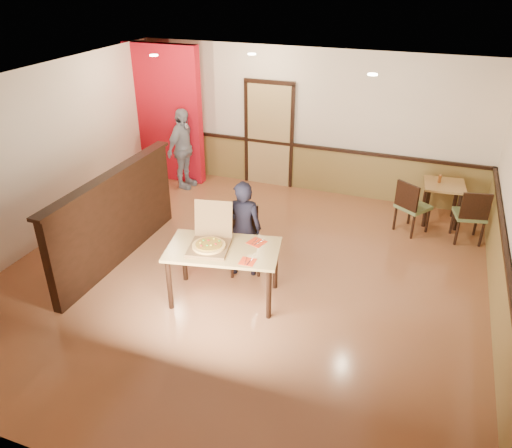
{
  "coord_description": "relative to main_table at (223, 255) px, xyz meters",
  "views": [
    {
      "loc": [
        2.37,
        -5.79,
        4.21
      ],
      "look_at": [
        0.21,
        0.0,
        0.92
      ],
      "focal_mm": 35.0,
      "sensor_mm": 36.0,
      "label": 1
    }
  ],
  "objects": [
    {
      "name": "passerby",
      "position": [
        -2.33,
        3.27,
        0.13
      ],
      "size": [
        0.5,
        1.0,
        1.64
      ],
      "primitive_type": "imported",
      "rotation": [
        0.0,
        0.0,
        1.46
      ],
      "color": "gray",
      "rests_on": "floor"
    },
    {
      "name": "spot_c",
      "position": [
        1.44,
        2.08,
        2.09
      ],
      "size": [
        0.14,
        0.14,
        0.02
      ],
      "primitive_type": "cylinder",
      "color": "#FFE7B2",
      "rests_on": "ceiling"
    },
    {
      "name": "spot_a",
      "position": [
        -2.26,
        2.38,
        2.09
      ],
      "size": [
        0.14,
        0.14,
        0.02
      ],
      "primitive_type": "cylinder",
      "color": "#FFE7B2",
      "rests_on": "ceiling"
    },
    {
      "name": "pizza",
      "position": [
        -0.17,
        -0.08,
        0.16
      ],
      "size": [
        0.54,
        0.54,
        0.03
      ],
      "primitive_type": "cylinder",
      "rotation": [
        0.0,
        0.0,
        0.25
      ],
      "color": "#EFB457",
      "rests_on": "pizza_box"
    },
    {
      "name": "chair_rail_back",
      "position": [
        0.04,
        4.03,
        0.23
      ],
      "size": [
        7.0,
        0.06,
        0.06
      ],
      "primitive_type": "cube",
      "color": "black",
      "rests_on": "wall_back"
    },
    {
      "name": "main_table",
      "position": [
        0.0,
        0.0,
        0.0
      ],
      "size": [
        1.64,
        1.14,
        0.8
      ],
      "rotation": [
        0.0,
        0.0,
        0.2
      ],
      "color": "#AC8348",
      "rests_on": "floor"
    },
    {
      "name": "side_table",
      "position": [
        2.7,
        3.47,
        -0.13
      ],
      "size": [
        0.75,
        0.75,
        0.74
      ],
      "rotation": [
        0.0,
        0.0,
        0.1
      ],
      "color": "#AC8348",
      "rests_on": "floor"
    },
    {
      "name": "spot_b",
      "position": [
        -0.76,
        3.08,
        2.09
      ],
      "size": [
        0.14,
        0.14,
        0.02
      ],
      "primitive_type": "cylinder",
      "color": "#FFE7B2",
      "rests_on": "ceiling"
    },
    {
      "name": "floor",
      "position": [
        0.04,
        0.58,
        -0.69
      ],
      "size": [
        7.0,
        7.0,
        0.0
      ],
      "primitive_type": "plane",
      "color": "#A2623F",
      "rests_on": "ground"
    },
    {
      "name": "wall_left",
      "position": [
        -3.46,
        0.58,
        0.71
      ],
      "size": [
        0.0,
        7.0,
        7.0
      ],
      "primitive_type": "plane",
      "rotation": [
        1.57,
        0.0,
        1.57
      ],
      "color": "#FFE8C7",
      "rests_on": "floor"
    },
    {
      "name": "side_chair_left",
      "position": [
        2.21,
        2.86,
        -0.17
      ],
      "size": [
        0.65,
        0.65,
        0.95
      ],
      "rotation": [
        0.0,
        0.0,
        2.54
      ],
      "color": "#5E6E40",
      "rests_on": "floor"
    },
    {
      "name": "side_chair_right",
      "position": [
        3.17,
        2.85,
        -0.17
      ],
      "size": [
        0.56,
        0.56,
        0.95
      ],
      "rotation": [
        0.0,
        0.0,
        3.36
      ],
      "color": "#5E6E40",
      "rests_on": "floor"
    },
    {
      "name": "chair_rail_right",
      "position": [
        3.49,
        0.58,
        0.23
      ],
      "size": [
        0.06,
        7.0,
        0.06
      ],
      "primitive_type": "cube",
      "color": "black",
      "rests_on": "wall_right"
    },
    {
      "name": "napkin_far",
      "position": [
        0.37,
        0.3,
        0.11
      ],
      "size": [
        0.27,
        0.27,
        0.01
      ],
      "rotation": [
        0.0,
        0.0,
        -0.3
      ],
      "color": "red",
      "rests_on": "main_table"
    },
    {
      "name": "wall_back",
      "position": [
        0.04,
        4.08,
        0.71
      ],
      "size": [
        7.0,
        0.0,
        7.0
      ],
      "primitive_type": "plane",
      "rotation": [
        1.57,
        0.0,
        0.0
      ],
      "color": "#FFE8C7",
      "rests_on": "floor"
    },
    {
      "name": "red_accent_panel",
      "position": [
        -2.86,
        3.58,
        0.71
      ],
      "size": [
        1.6,
        0.2,
        2.78
      ],
      "primitive_type": "cube",
      "color": "red",
      "rests_on": "floor"
    },
    {
      "name": "diner",
      "position": [
        0.01,
        0.68,
        0.06
      ],
      "size": [
        0.62,
        0.49,
        1.5
      ],
      "primitive_type": "imported",
      "rotation": [
        0.0,
        0.0,
        3.42
      ],
      "color": "black",
      "rests_on": "floor"
    },
    {
      "name": "wainscot_right",
      "position": [
        3.51,
        0.58,
        -0.24
      ],
      "size": [
        0.04,
        7.0,
        0.9
      ],
      "primitive_type": "cube",
      "color": "olive",
      "rests_on": "floor"
    },
    {
      "name": "wainscot_back",
      "position": [
        0.04,
        4.05,
        -0.24
      ],
      "size": [
        7.0,
        0.04,
        0.9
      ],
      "primitive_type": "cube",
      "color": "olive",
      "rests_on": "floor"
    },
    {
      "name": "napkin_near",
      "position": [
        0.43,
        -0.2,
        0.11
      ],
      "size": [
        0.2,
        0.2,
        0.01
      ],
      "rotation": [
        0.0,
        0.0,
        0.04
      ],
      "color": "red",
      "rests_on": "main_table"
    },
    {
      "name": "booth_partition",
      "position": [
        -1.96,
        0.38,
        0.04
      ],
      "size": [
        0.2,
        3.1,
        1.44
      ],
      "color": "black",
      "rests_on": "floor"
    },
    {
      "name": "back_door",
      "position": [
        -0.76,
        4.04,
        0.36
      ],
      "size": [
        0.9,
        0.06,
        2.1
      ],
      "primitive_type": "cube",
      "color": "tan",
      "rests_on": "wall_back"
    },
    {
      "name": "diner_chair",
      "position": [
        -0.03,
        0.82,
        -0.16
      ],
      "size": [
        0.64,
        0.64,
        0.97
      ],
      "rotation": [
        0.0,
        0.0,
        0.45
      ],
      "color": "#5E6E40",
      "rests_on": "floor"
    },
    {
      "name": "condiment",
      "position": [
        2.6,
        3.51,
        0.11
      ],
      "size": [
        0.05,
        0.05,
        0.14
      ],
      "primitive_type": "cylinder",
      "color": "brown",
      "rests_on": "side_table"
    },
    {
      "name": "pizza_box",
      "position": [
        -0.18,
        -0.03,
        0.18
      ],
      "size": [
        0.64,
        0.71,
        0.55
      ],
      "rotation": [
        0.0,
        0.0,
        0.2
      ],
      "color": "brown",
      "rests_on": "main_table"
    },
    {
      "name": "ceiling",
      "position": [
        0.04,
        0.58,
        2.11
      ],
      "size": [
        7.0,
        7.0,
        0.0
      ],
      "primitive_type": "plane",
      "rotation": [
        3.14,
        0.0,
        0.0
      ],
      "color": "black",
      "rests_on": "wall_back"
    }
  ]
}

